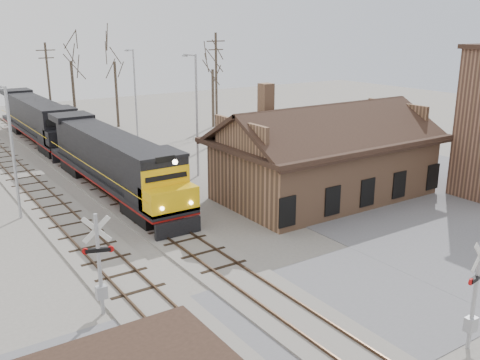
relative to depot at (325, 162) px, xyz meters
name	(u,v)px	position (x,y,z in m)	size (l,w,h in m)	color
ground	(303,324)	(-11.99, -12.00, -2.41)	(140.00, 140.00, 0.00)	gray
road	(303,323)	(-11.99, -12.00, -2.39)	(60.00, 9.00, 0.03)	slate
parking_lot	(478,211)	(6.01, -8.00, -2.39)	(22.00, 26.00, 0.03)	slate
track_main	(147,215)	(-11.99, 3.00, -2.34)	(3.40, 90.00, 0.24)	gray
track_siding	(76,230)	(-16.49, 3.00, -2.34)	(3.40, 90.00, 0.24)	gray
depot	(325,162)	(0.00, 0.00, 0.00)	(15.20, 9.31, 7.90)	#9A6E4F
locomotive_lead	(114,163)	(-11.99, 8.25, -0.06)	(3.01, 20.16, 4.47)	black
locomotive_trailing	(39,120)	(-11.99, 28.68, -0.06)	(3.01, 20.16, 4.24)	black
crossbuck_near	(474,298)	(-8.01, -16.69, -0.34)	(1.27, 0.33, 4.46)	#A5A8AD
crossbuck_far	(100,269)	(-18.41, -6.77, -0.36)	(1.21, 0.51, 4.42)	#A5A8AD
streetlight_a	(12,145)	(-18.63, 7.28, 2.17)	(0.25, 2.04, 8.10)	#A5A8AD
streetlight_b	(196,109)	(-4.70, 9.57, 2.83)	(0.25, 2.04, 9.40)	#A5A8AD
streetlight_c	(135,90)	(-3.22, 24.85, 2.70)	(0.25, 2.04, 9.14)	#A5A8AD
utility_pole_b	(49,87)	(-9.48, 33.21, 2.66)	(2.00, 0.24, 9.69)	#382D23
utility_pole_c	(216,87)	(2.93, 19.03, 3.21)	(2.00, 0.24, 10.77)	#382D23
tree_c	(70,49)	(-6.94, 33.13, 6.55)	(5.13, 5.13, 12.57)	#382D23
tree_d	(114,50)	(-2.11, 32.86, 6.29)	(4.98, 4.98, 12.21)	#382D23
tree_e	(212,60)	(7.10, 26.65, 5.27)	(4.40, 4.40, 10.78)	#382D23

